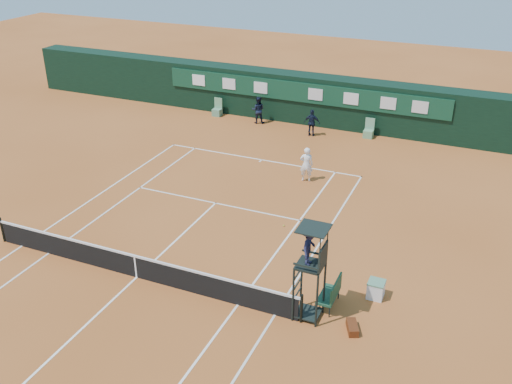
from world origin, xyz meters
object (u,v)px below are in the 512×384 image
Objects in this scene: umpire_chair at (310,254)px; player at (306,164)px; tennis_net at (136,266)px; cooler at (376,289)px; player_bench at (332,293)px.

umpire_chair is 10.67m from player.
tennis_net is at bearing 57.19° from player.
cooler is at bearing 107.01° from player.
umpire_chair reaches higher than cooler.
player is (-5.31, 8.03, 0.56)m from cooler.
player is (-3.46, 9.97, -1.57)m from umpire_chair.
player_bench is at bearing 97.27° from player.
umpire_chair is 3.42m from cooler.
player is at bearing 123.46° from cooler.
umpire_chair is 2.85× the size of player_bench.
umpire_chair reaches higher than player_bench.
umpire_chair is at bearing -125.87° from player_bench.
cooler is 0.36× the size of player.
cooler is at bearing 15.49° from tennis_net.
tennis_net is 10.75× the size of player_bench.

